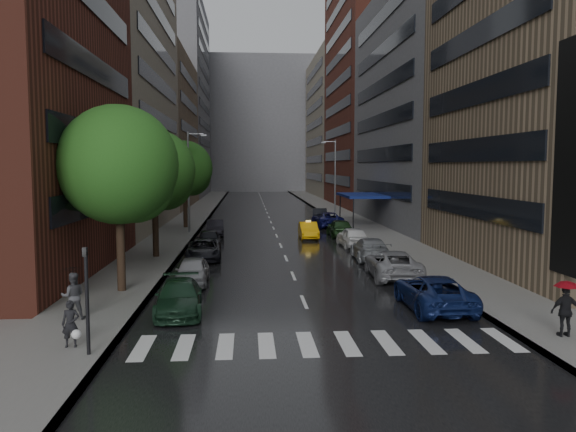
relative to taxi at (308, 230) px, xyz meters
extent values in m
plane|color=gray|center=(-2.59, -26.12, -0.69)|extent=(220.00, 220.00, 0.00)
cube|color=black|center=(-2.59, 23.88, -0.69)|extent=(14.00, 140.00, 0.01)
cube|color=gray|center=(-11.59, 23.88, -0.62)|extent=(4.00, 140.00, 0.15)
cube|color=gray|center=(6.41, 23.88, -0.62)|extent=(4.00, 140.00, 0.15)
cube|color=silver|center=(-8.69, -28.12, -0.68)|extent=(0.55, 2.80, 0.01)
cube|color=silver|center=(-7.29, -28.12, -0.68)|extent=(0.55, 2.80, 0.01)
cube|color=silver|center=(-5.89, -28.12, -0.68)|extent=(0.55, 2.80, 0.01)
cube|color=silver|center=(-4.49, -28.12, -0.68)|extent=(0.55, 2.80, 0.01)
cube|color=silver|center=(-3.09, -28.12, -0.68)|extent=(0.55, 2.80, 0.01)
cube|color=silver|center=(-1.69, -28.12, -0.68)|extent=(0.55, 2.80, 0.01)
cube|color=silver|center=(-0.29, -28.12, -0.68)|extent=(0.55, 2.80, 0.01)
cube|color=silver|center=(1.11, -28.12, -0.68)|extent=(0.55, 2.80, 0.01)
cube|color=silver|center=(2.51, -28.12, -0.68)|extent=(0.55, 2.80, 0.01)
cube|color=silver|center=(3.91, -28.12, -0.68)|extent=(0.55, 2.80, 0.01)
cube|color=maroon|center=(-17.59, -14.12, 12.31)|extent=(8.00, 20.00, 26.00)
cube|color=gray|center=(-17.59, 9.88, 16.31)|extent=(8.00, 28.00, 34.00)
cube|color=#937A5B|center=(-17.59, 37.88, 10.31)|extent=(8.00, 28.00, 22.00)
cube|color=slate|center=(-17.59, 67.88, 18.31)|extent=(8.00, 32.00, 38.00)
cube|color=#937A5B|center=(12.41, -14.12, 14.31)|extent=(8.00, 20.00, 30.00)
cube|color=slate|center=(12.41, 9.88, 11.31)|extent=(8.00, 28.00, 24.00)
cube|color=maroon|center=(12.41, 37.88, 17.31)|extent=(8.00, 28.00, 36.00)
cube|color=gray|center=(12.41, 67.88, 13.31)|extent=(8.00, 32.00, 28.00)
cube|color=black|center=(8.51, -24.12, 5.81)|extent=(0.30, 2.20, 10.00)
cube|color=slate|center=(-2.59, 91.88, 15.31)|extent=(40.00, 14.00, 32.00)
cylinder|color=#382619|center=(-11.19, -19.78, 1.79)|extent=(0.40, 0.40, 4.95)
sphere|color=#1E5116|center=(-11.19, -19.78, 5.50)|extent=(5.66, 5.66, 5.66)
cylinder|color=#382619|center=(-11.19, -9.57, 1.65)|extent=(0.40, 0.40, 4.68)
sphere|color=#1E5116|center=(-11.19, -9.57, 5.15)|extent=(5.34, 5.34, 5.34)
cylinder|color=#382619|center=(-11.19, 8.27, 1.66)|extent=(0.40, 0.40, 4.71)
sphere|color=#1E5116|center=(-11.19, 8.27, 5.19)|extent=(5.38, 5.38, 5.38)
imported|color=#E5A10C|center=(0.00, 0.00, 0.00)|extent=(1.48, 4.20, 1.38)
imported|color=#15301F|center=(-7.99, -23.66, -0.02)|extent=(2.23, 4.77, 1.35)
imported|color=gray|center=(-7.99, -17.93, 0.00)|extent=(1.66, 4.07, 1.38)
imported|color=black|center=(-7.99, -10.34, -0.02)|extent=(2.42, 4.93, 1.35)
imported|color=black|center=(-7.99, -5.61, 0.04)|extent=(1.89, 4.37, 1.47)
imported|color=black|center=(-7.99, 2.39, 0.00)|extent=(1.75, 4.27, 1.37)
imported|color=#111E4F|center=(2.81, -23.79, 0.05)|extent=(2.50, 5.34, 1.48)
imported|color=gray|center=(2.81, -17.05, 0.07)|extent=(2.87, 5.64, 1.53)
imported|color=gray|center=(2.81, -11.31, 0.05)|extent=(2.31, 5.20, 1.48)
imported|color=white|center=(2.81, -5.22, 0.08)|extent=(2.04, 4.62, 1.54)
imported|color=#1B3719|center=(2.81, 0.77, 0.09)|extent=(1.88, 4.60, 1.56)
imported|color=#0E1045|center=(2.81, 8.34, 0.08)|extent=(2.84, 5.65, 1.53)
imported|color=black|center=(2.81, 14.45, 0.04)|extent=(1.98, 4.58, 1.46)
imported|color=black|center=(-10.97, -28.28, 0.24)|extent=(0.59, 0.41, 1.56)
sphere|color=white|center=(-10.77, -28.38, -0.09)|extent=(0.32, 0.32, 0.32)
imported|color=#414145|center=(-11.93, -24.84, 0.38)|extent=(1.05, 0.91, 1.85)
imported|color=black|center=(-11.93, -24.84, 1.11)|extent=(0.96, 0.98, 0.88)
imported|color=black|center=(6.02, -28.35, 0.36)|extent=(1.06, 0.46, 1.80)
imported|color=#AC0D1B|center=(6.02, -28.35, 1.11)|extent=(0.82, 0.82, 0.72)
cylinder|color=black|center=(-10.19, -29.08, 1.06)|extent=(0.12, 0.12, 3.20)
imported|color=black|center=(-10.19, -29.08, 2.46)|extent=(0.18, 0.15, 0.90)
cylinder|color=gray|center=(-10.39, 3.88, 3.96)|extent=(0.18, 0.18, 9.00)
cube|color=gray|center=(-8.99, 3.88, 8.16)|extent=(0.50, 0.22, 0.16)
cylinder|color=gray|center=(5.21, 18.88, 3.96)|extent=(0.18, 0.18, 9.00)
cube|color=gray|center=(3.81, 18.88, 8.16)|extent=(0.50, 0.22, 0.16)
cube|color=navy|center=(6.41, 8.88, 2.46)|extent=(4.00, 8.00, 0.25)
cylinder|color=black|center=(4.81, 5.08, 0.96)|extent=(0.12, 0.12, 3.00)
cylinder|color=black|center=(4.81, 12.68, 0.96)|extent=(0.12, 0.12, 3.00)
camera|label=1|loc=(-5.10, -46.90, 5.46)|focal=35.00mm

